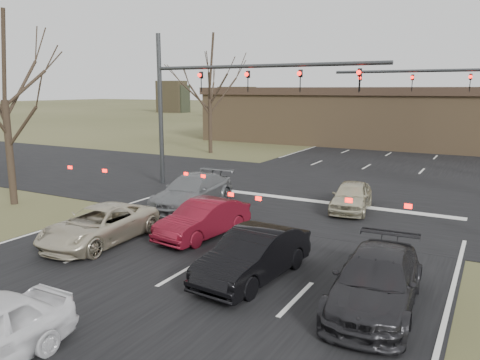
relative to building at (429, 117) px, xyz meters
The scene contains 14 objects.
ground 38.15m from the building, 93.01° to the right, with size 360.00×360.00×0.00m, color #414324.
road_main 22.25m from the building, 95.19° to the left, with size 14.00×300.00×0.02m, color black.
road_cross 23.24m from the building, 94.97° to the right, with size 200.00×14.00×0.02m, color black.
building is the anchor object (origin of this frame).
mast_arm_near 26.14m from the building, 106.13° to the right, with size 12.12×0.24×8.00m.
mast_arm_far 15.75m from the building, 74.42° to the right, with size 11.12×0.24×8.00m.
tree_left_near 34.95m from the building, 112.87° to the right, with size 5.10×5.10×8.50m.
tree_left_far 20.39m from the building, 139.09° to the right, with size 5.70×5.70×9.50m.
car_silver_suv 34.72m from the building, 99.97° to the right, with size 2.07×4.50×1.25m, color beige.
car_black_hatch 34.40m from the building, 90.05° to the right, with size 1.45×4.17×1.37m, color black.
car_charcoal_sedan 34.70m from the building, 84.53° to the right, with size 1.87×4.60×1.34m, color black.
car_grey_ahead 29.32m from the building, 101.83° to the right, with size 2.02×4.97×1.44m, color slate.
car_red_ahead 32.10m from the building, 95.90° to the right, with size 1.37×3.94×1.30m, color maroon.
car_silver_ahead 25.85m from the building, 89.41° to the right, with size 1.48×3.69×1.26m, color beige.
Camera 1 is at (7.50, -7.14, 5.14)m, focal length 35.00 mm.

